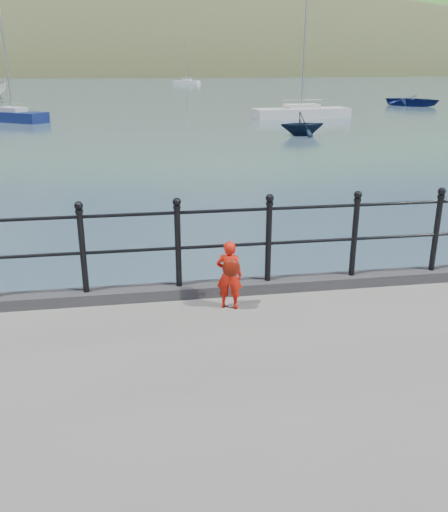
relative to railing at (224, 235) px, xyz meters
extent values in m
plane|color=#2D4251|center=(0.00, 0.15, -1.82)|extent=(600.00, 600.00, 0.00)
cube|color=#28282B|center=(0.00, 0.00, -0.75)|extent=(60.00, 0.30, 0.15)
cylinder|color=black|center=(0.00, 0.00, -0.15)|extent=(18.00, 0.04, 0.04)
cylinder|color=black|center=(0.00, 0.00, 0.32)|extent=(18.00, 0.04, 0.04)
cylinder|color=black|center=(-1.80, 0.00, -0.15)|extent=(0.08, 0.08, 1.05)
sphere|color=black|center=(-1.80, 0.00, 0.47)|extent=(0.11, 0.11, 0.11)
cylinder|color=black|center=(-0.60, 0.00, -0.15)|extent=(0.08, 0.08, 1.05)
sphere|color=black|center=(-0.60, 0.00, 0.47)|extent=(0.11, 0.11, 0.11)
cylinder|color=black|center=(0.60, 0.00, -0.15)|extent=(0.08, 0.08, 1.05)
sphere|color=black|center=(0.60, 0.00, 0.47)|extent=(0.11, 0.11, 0.11)
cylinder|color=black|center=(1.80, 0.00, -0.15)|extent=(0.08, 0.08, 1.05)
sphere|color=black|center=(1.80, 0.00, 0.47)|extent=(0.11, 0.11, 0.11)
cylinder|color=black|center=(3.00, 0.00, -0.15)|extent=(0.08, 0.08, 1.05)
sphere|color=black|center=(3.00, 0.00, 0.47)|extent=(0.11, 0.11, 0.11)
ellipsoid|color=#333A21|center=(20.00, 195.15, -17.22)|extent=(400.00, 100.00, 88.00)
ellipsoid|color=#387026|center=(60.00, 255.15, -29.12)|extent=(600.00, 180.00, 156.00)
cube|color=silver|center=(-35.00, 181.15, 1.18)|extent=(9.00, 6.00, 6.00)
cube|color=#4C4744|center=(-35.00, 181.15, 5.18)|extent=(9.50, 6.50, 2.00)
cube|color=silver|center=(-12.00, 181.15, 1.18)|extent=(9.00, 6.00, 6.00)
cube|color=#4C4744|center=(-12.00, 181.15, 5.18)|extent=(9.50, 6.50, 2.00)
cube|color=silver|center=(18.00, 181.15, 1.18)|extent=(9.00, 6.00, 6.00)
cube|color=#4C4744|center=(18.00, 181.15, 5.18)|extent=(9.50, 6.50, 2.00)
cube|color=silver|center=(45.00, 181.15, 1.18)|extent=(9.00, 6.00, 6.00)
cube|color=#4C4744|center=(45.00, 181.15, 5.18)|extent=(9.50, 6.50, 2.00)
imported|color=red|center=(-0.01, -0.46, -0.38)|extent=(0.37, 0.31, 0.89)
ellipsoid|color=red|center=(-0.01, -0.59, -0.24)|extent=(0.22, 0.11, 0.23)
imported|color=navy|center=(25.66, 43.71, -1.30)|extent=(5.99, 6.14, 1.04)
imported|color=black|center=(8.42, 23.68, -1.16)|extent=(2.59, 2.26, 1.32)
cube|color=white|center=(9.50, 101.77, -1.57)|extent=(5.16, 4.13, 0.90)
cube|color=beige|center=(9.50, 101.77, -1.07)|extent=(2.10, 1.90, 0.50)
cylinder|color=#A5A5A8|center=(9.50, 101.77, 2.32)|extent=(0.10, 0.10, 6.88)
cylinder|color=#A5A5A8|center=(9.50, 101.77, -0.52)|extent=(1.97, 1.33, 0.06)
cube|color=silver|center=(11.53, 34.04, -1.57)|extent=(7.49, 2.78, 0.90)
cube|color=beige|center=(11.53, 34.04, -1.07)|extent=(2.69, 1.68, 0.50)
cylinder|color=#A5A5A8|center=(11.53, 34.04, 3.38)|extent=(0.10, 0.10, 9.00)
cylinder|color=#A5A5A8|center=(11.53, 34.04, -0.52)|extent=(3.28, 0.40, 0.06)
cube|color=navy|center=(-9.39, 34.47, -1.57)|extent=(5.21, 4.37, 0.90)
cube|color=beige|center=(-9.39, 34.47, -1.07)|extent=(2.16, 2.00, 0.50)
cylinder|color=#A5A5A8|center=(-9.39, 34.47, 2.26)|extent=(0.10, 0.10, 6.77)
cylinder|color=#A5A5A8|center=(-9.39, 34.47, -0.52)|extent=(1.95, 1.40, 0.06)
camera|label=1|loc=(-1.09, -6.63, 2.11)|focal=38.00mm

